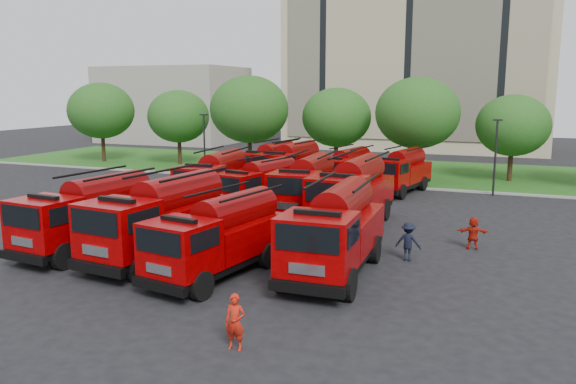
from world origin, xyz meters
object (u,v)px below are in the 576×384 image
fire_truck_2 (220,236)px  fire_truck_3 (335,231)px  fire_truck_9 (291,166)px  firefighter_0 (236,349)px  firefighter_3 (407,260)px  firefighter_1 (114,267)px  fire_truck_0 (90,214)px  fire_truck_4 (216,179)px  fire_truck_6 (307,186)px  fire_truck_1 (162,219)px  fire_truck_5 (260,186)px  firefighter_2 (317,273)px  fire_truck_7 (353,193)px  firefighter_4 (177,218)px  firefighter_5 (472,249)px  fire_truck_10 (346,170)px  fire_truck_8 (271,164)px  fire_truck_11 (401,171)px

fire_truck_2 → fire_truck_3: 4.41m
fire_truck_9 → firefighter_0: (7.77, -24.39, -1.63)m
firefighter_3 → firefighter_1: bearing=27.5°
fire_truck_0 → fire_truck_3: size_ratio=0.98×
fire_truck_4 → fire_truck_6: size_ratio=0.99×
fire_truck_4 → firefighter_1: fire_truck_4 is taller
firefighter_0 → firefighter_3: (3.02, 9.89, 0.00)m
fire_truck_1 → firefighter_1: bearing=-119.9°
fire_truck_5 → fire_truck_3: bearing=-40.0°
fire_truck_2 → firefighter_2: fire_truck_2 is taller
fire_truck_7 → firefighter_2: size_ratio=5.10×
firefighter_4 → firefighter_5: firefighter_4 is taller
fire_truck_6 → fire_truck_5: bearing=173.8°
fire_truck_4 → firefighter_2: 14.08m
fire_truck_10 → firefighter_5: (9.27, -12.27, -1.47)m
fire_truck_1 → firefighter_1: 2.69m
fire_truck_10 → firefighter_2: size_ratio=4.39×
fire_truck_9 → firefighter_4: bearing=-94.9°
fire_truck_9 → firefighter_3: (10.79, -14.50, -1.63)m
fire_truck_7 → firefighter_1: 12.58m
firefighter_0 → firefighter_1: firefighter_1 is taller
firefighter_0 → firefighter_1: bearing=143.3°
fire_truck_1 → fire_truck_2: size_ratio=1.11×
firefighter_2 → firefighter_5: firefighter_2 is taller
fire_truck_1 → fire_truck_8: (-3.10, 18.86, -0.16)m
fire_truck_2 → firefighter_4: size_ratio=3.86×
firefighter_2 → fire_truck_0: bearing=101.0°
fire_truck_0 → fire_truck_9: 18.15m
firefighter_2 → firefighter_3: (2.97, 2.94, 0.00)m
fire_truck_7 → firefighter_5: (6.13, -2.34, -1.76)m
firefighter_3 → fire_truck_6: bearing=-41.8°
fire_truck_3 → fire_truck_8: 20.84m
firefighter_1 → firefighter_5: 15.42m
firefighter_0 → firefighter_2: size_ratio=1.03×
fire_truck_2 → fire_truck_8: bearing=117.7°
firefighter_5 → fire_truck_10: bearing=-63.5°
fire_truck_7 → firefighter_1: bearing=-122.7°
fire_truck_2 → firefighter_1: fire_truck_2 is taller
fire_truck_1 → firefighter_3: bearing=25.6°
firefighter_1 → firefighter_2: 8.17m
fire_truck_8 → fire_truck_11: bearing=5.6°
fire_truck_2 → fire_truck_1: bearing=172.4°
fire_truck_5 → fire_truck_10: 8.82m
fire_truck_4 → firefighter_0: bearing=-65.0°
fire_truck_8 → firefighter_1: bearing=-80.9°
fire_truck_0 → firefighter_5: bearing=27.4°
fire_truck_2 → firefighter_4: bearing=141.4°
fire_truck_3 → firefighter_0: bearing=-97.0°
fire_truck_0 → fire_truck_4: fire_truck_4 is taller
fire_truck_8 → fire_truck_9: (1.95, -0.92, 0.07)m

